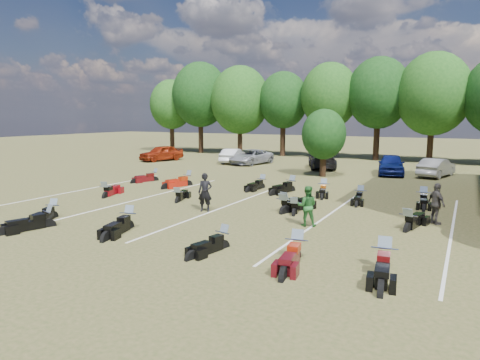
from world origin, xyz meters
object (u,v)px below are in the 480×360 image
Objects in this scene: car_4 at (391,164)px; motorcycle_3 at (129,229)px; person_black at (205,192)px; car_0 at (161,153)px; person_grey at (436,204)px; motorcycle_7 at (106,198)px; motorcycle_14 at (155,181)px; person_green at (307,206)px.

car_4 is 22.44m from motorcycle_3.
motorcycle_3 is at bearing -122.49° from person_black.
car_0 is at bearing 114.22° from person_black.
person_grey is 16.45m from motorcycle_7.
motorcycle_7 is 6.29m from motorcycle_14.
car_4 is 2.14× the size of motorcycle_14.
car_0 is 27.62m from person_green.
person_black is 5.07m from person_green.
person_green reaches higher than car_0.
car_0 is 2.76× the size of person_green.
car_4 is at bearing 58.74° from motorcycle_3.
car_0 is at bearing -78.68° from motorcycle_7.
car_4 is at bearing -143.79° from motorcycle_7.
motorcycle_14 is (-13.79, -11.00, -0.78)m from car_4.
person_green is at bearing -22.47° from person_black.
car_4 is 18.26m from person_black.
person_grey is (9.64, 2.44, -0.05)m from person_black.
motorcycle_14 is (-17.89, 3.95, -0.86)m from person_grey.
person_grey reaches higher than car_0.
person_black is at bearing 65.09° from person_grey.
car_4 is at bearing 17.23° from car_0.
person_black is (-5.54, -17.39, 0.12)m from car_4.
person_black is at bearing 62.25° from motorcycle_3.
motorcycle_14 is at bearing 38.43° from person_grey.
car_0 is 2.03× the size of motorcycle_7.
person_black is 0.78× the size of motorcycle_3.
person_green is 0.96× the size of person_grey.
car_0 is 29.84m from person_grey.
person_green is at bearing -7.30° from motorcycle_14.
car_0 is at bearing -57.23° from person_green.
person_black is (16.27, -17.25, 0.13)m from car_0.
person_green is at bearing -22.59° from car_0.
motorcycle_3 is at bearing -37.48° from car_0.
motorcycle_14 is at bearing -93.56° from motorcycle_7.
motorcycle_3 is at bearing 124.15° from motorcycle_7.
motorcycle_3 is (-0.97, -4.07, -0.90)m from person_black.
person_green is 0.77× the size of motorcycle_14.
person_green is at bearing -101.27° from car_4.
person_green is (5.06, -0.30, -0.08)m from person_black.
person_grey is (25.91, -14.80, 0.09)m from car_0.
person_green reaches higher than motorcycle_7.
motorcycle_3 is 7.17m from motorcycle_7.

